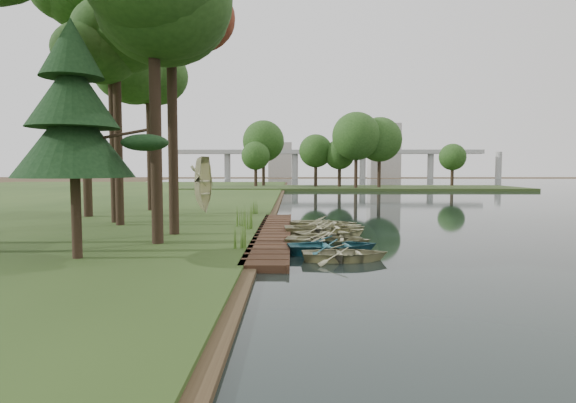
{
  "coord_description": "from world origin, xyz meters",
  "views": [
    {
      "loc": [
        -0.7,
        -22.45,
        3.26
      ],
      "look_at": [
        -0.93,
        1.2,
        1.61
      ],
      "focal_mm": 30.0,
      "sensor_mm": 36.0,
      "label": 1
    }
  ],
  "objects_px": {
    "rowboat_1": "(333,244)",
    "rowboat_0": "(345,252)",
    "rowboat_2": "(328,239)",
    "pine_tree": "(73,114)",
    "stored_rowboat": "(205,207)",
    "boardwalk": "(274,234)"
  },
  "relations": [
    {
      "from": "pine_tree",
      "to": "rowboat_1",
      "type": "bearing_deg",
      "value": 15.12
    },
    {
      "from": "boardwalk",
      "to": "rowboat_2",
      "type": "xyz_separation_m",
      "value": [
        2.32,
        -3.11,
        0.25
      ]
    },
    {
      "from": "rowboat_1",
      "to": "pine_tree",
      "type": "height_order",
      "value": "pine_tree"
    },
    {
      "from": "rowboat_0",
      "to": "rowboat_1",
      "type": "height_order",
      "value": "rowboat_1"
    },
    {
      "from": "rowboat_0",
      "to": "stored_rowboat",
      "type": "relative_size",
      "value": 0.81
    },
    {
      "from": "rowboat_1",
      "to": "rowboat_2",
      "type": "height_order",
      "value": "rowboat_2"
    },
    {
      "from": "rowboat_1",
      "to": "rowboat_0",
      "type": "bearing_deg",
      "value": -176.66
    },
    {
      "from": "rowboat_1",
      "to": "stored_rowboat",
      "type": "height_order",
      "value": "stored_rowboat"
    },
    {
      "from": "rowboat_2",
      "to": "pine_tree",
      "type": "distance_m",
      "value": 10.37
    },
    {
      "from": "rowboat_2",
      "to": "pine_tree",
      "type": "xyz_separation_m",
      "value": [
        -8.51,
        -3.75,
        4.59
      ]
    },
    {
      "from": "stored_rowboat",
      "to": "pine_tree",
      "type": "relative_size",
      "value": 0.48
    },
    {
      "from": "rowboat_0",
      "to": "rowboat_2",
      "type": "bearing_deg",
      "value": 5.37
    },
    {
      "from": "rowboat_2",
      "to": "pine_tree",
      "type": "height_order",
      "value": "pine_tree"
    },
    {
      "from": "rowboat_1",
      "to": "stored_rowboat",
      "type": "relative_size",
      "value": 0.92
    },
    {
      "from": "pine_tree",
      "to": "rowboat_0",
      "type": "bearing_deg",
      "value": 5.97
    },
    {
      "from": "boardwalk",
      "to": "rowboat_0",
      "type": "height_order",
      "value": "rowboat_0"
    },
    {
      "from": "stored_rowboat",
      "to": "rowboat_2",
      "type": "bearing_deg",
      "value": -131.38
    },
    {
      "from": "boardwalk",
      "to": "pine_tree",
      "type": "height_order",
      "value": "pine_tree"
    },
    {
      "from": "pine_tree",
      "to": "boardwalk",
      "type": "bearing_deg",
      "value": 47.95
    },
    {
      "from": "rowboat_1",
      "to": "pine_tree",
      "type": "distance_m",
      "value": 10.04
    },
    {
      "from": "boardwalk",
      "to": "rowboat_0",
      "type": "distance_m",
      "value": 6.53
    },
    {
      "from": "rowboat_0",
      "to": "rowboat_1",
      "type": "distance_m",
      "value": 1.43
    }
  ]
}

